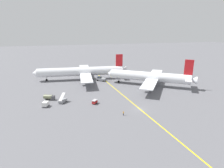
% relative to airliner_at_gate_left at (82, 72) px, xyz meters
% --- Properties ---
extents(ground_plane, '(600.00, 600.00, 0.00)m').
position_rel_airliner_at_gate_left_xyz_m(ground_plane, '(17.68, -52.59, -5.09)').
color(ground_plane, slate).
extents(taxiway_stripe, '(10.89, 119.59, 0.01)m').
position_rel_airliner_at_gate_left_xyz_m(taxiway_stripe, '(16.71, -42.59, -5.09)').
color(taxiway_stripe, yellow).
rests_on(taxiway_stripe, ground).
extents(airliner_at_gate_left, '(58.11, 48.84, 15.33)m').
position_rel_airliner_at_gate_left_xyz_m(airliner_at_gate_left, '(0.00, 0.00, 0.00)').
color(airliner_at_gate_left, white).
rests_on(airliner_at_gate_left, ground).
extents(airliner_being_pushed, '(43.85, 40.40, 15.88)m').
position_rel_airliner_at_gate_left_xyz_m(airliner_being_pushed, '(35.41, -23.28, 0.09)').
color(airliner_being_pushed, white).
rests_on(airliner_being_pushed, ground).
extents(pushback_tug, '(7.89, 6.75, 2.89)m').
position_rel_airliner_at_gate_left_xyz_m(pushback_tug, '(10.93, -6.29, -3.86)').
color(pushback_tug, gray).
rests_on(pushback_tug, ground).
extents(gse_stair_truck_yellow, '(3.93, 4.91, 4.06)m').
position_rel_airliner_at_gate_left_xyz_m(gse_stair_truck_yellow, '(-12.55, -37.10, -4.06)').
color(gse_stair_truck_yellow, gray).
rests_on(gse_stair_truck_yellow, ground).
extents(gse_fuel_bowser_stubby, '(5.23, 3.78, 2.40)m').
position_rel_airliner_at_gate_left_xyz_m(gse_fuel_bowser_stubby, '(-18.31, -32.23, -3.76)').
color(gse_fuel_bowser_stubby, '#666B4C').
rests_on(gse_fuel_bowser_stubby, ground).
extents(gse_baggage_cart_near_cluster, '(2.90, 3.13, 1.71)m').
position_rel_airliner_at_gate_left_xyz_m(gse_baggage_cart_near_cluster, '(0.82, -42.17, -4.23)').
color(gse_baggage_cart_near_cluster, red).
rests_on(gse_baggage_cart_near_cluster, ground).
extents(gse_container_dolly_flat, '(3.21, 3.78, 2.15)m').
position_rel_airliner_at_gate_left_xyz_m(gse_container_dolly_flat, '(-19.54, -40.12, -3.91)').
color(gse_container_dolly_flat, slate).
rests_on(gse_container_dolly_flat, ground).
extents(ground_crew_marshaller_foreground, '(0.40, 0.43, 1.72)m').
position_rel_airliner_at_gate_left_xyz_m(ground_crew_marshaller_foreground, '(9.31, -56.31, -4.19)').
color(ground_crew_marshaller_foreground, black).
rests_on(ground_crew_marshaller_foreground, ground).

